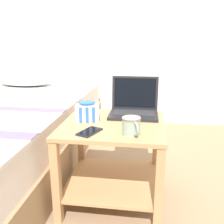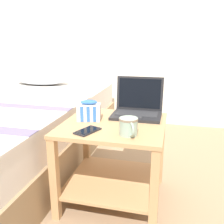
{
  "view_description": "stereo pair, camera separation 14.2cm",
  "coord_description": "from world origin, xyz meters",
  "px_view_note": "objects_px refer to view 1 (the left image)",
  "views": [
    {
      "loc": [
        0.19,
        -1.39,
        0.99
      ],
      "look_at": [
        0.0,
        -0.04,
        0.59
      ],
      "focal_mm": 40.0,
      "sensor_mm": 36.0,
      "label": 1
    },
    {
      "loc": [
        0.33,
        -1.37,
        0.99
      ],
      "look_at": [
        0.0,
        -0.04,
        0.59
      ],
      "focal_mm": 40.0,
      "sensor_mm": 36.0,
      "label": 2
    }
  ],
  "objects_px": {
    "laptop": "(134,107)",
    "snack_bag": "(87,112)",
    "mug_front_left": "(131,125)",
    "cell_phone": "(90,132)"
  },
  "relations": [
    {
      "from": "laptop",
      "to": "mug_front_left",
      "type": "bearing_deg",
      "value": -88.91
    },
    {
      "from": "mug_front_left",
      "to": "snack_bag",
      "type": "relative_size",
      "value": 0.85
    },
    {
      "from": "mug_front_left",
      "to": "snack_bag",
      "type": "distance_m",
      "value": 0.34
    },
    {
      "from": "mug_front_left",
      "to": "cell_phone",
      "type": "height_order",
      "value": "mug_front_left"
    },
    {
      "from": "mug_front_left",
      "to": "snack_bag",
      "type": "xyz_separation_m",
      "value": [
        -0.28,
        0.19,
        0.01
      ]
    },
    {
      "from": "laptop",
      "to": "snack_bag",
      "type": "relative_size",
      "value": 2.02
    },
    {
      "from": "laptop",
      "to": "mug_front_left",
      "type": "relative_size",
      "value": 2.37
    },
    {
      "from": "laptop",
      "to": "snack_bag",
      "type": "bearing_deg",
      "value": -147.82
    },
    {
      "from": "mug_front_left",
      "to": "cell_phone",
      "type": "relative_size",
      "value": 0.8
    },
    {
      "from": "laptop",
      "to": "snack_bag",
      "type": "height_order",
      "value": "laptop"
    }
  ]
}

